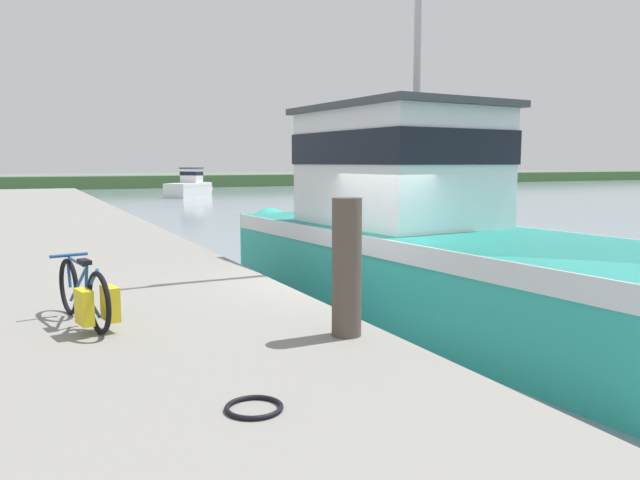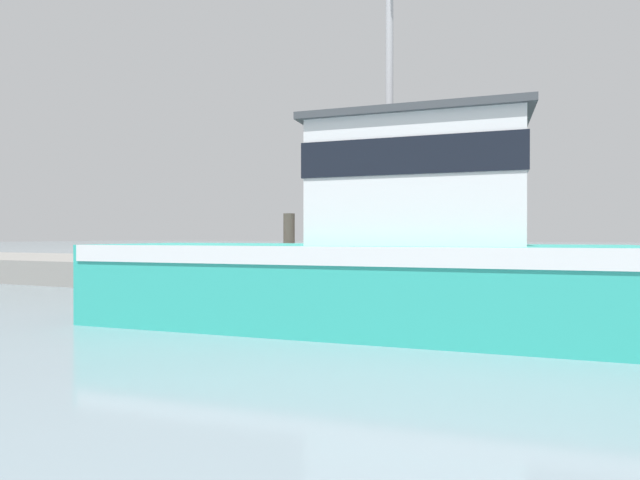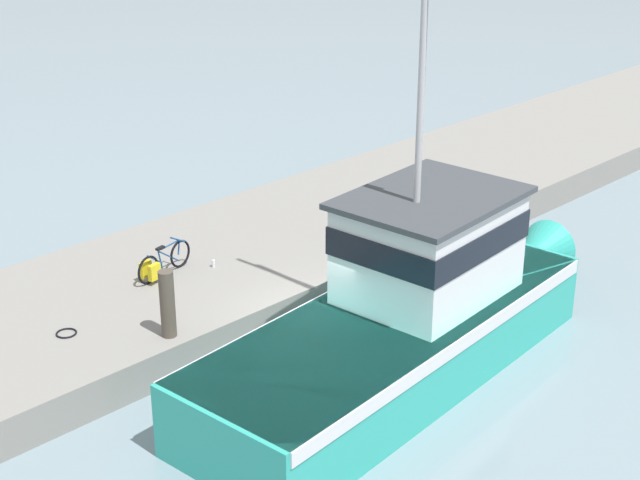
% 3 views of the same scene
% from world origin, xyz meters
% --- Properties ---
extents(ground_plane, '(320.00, 320.00, 0.00)m').
position_xyz_m(ground_plane, '(0.00, 0.00, 0.00)').
color(ground_plane, gray).
extents(dock_pier, '(6.04, 80.00, 0.85)m').
position_xyz_m(dock_pier, '(-4.26, 0.00, 0.42)').
color(dock_pier, gray).
rests_on(dock_pier, ground_plane).
extents(fishing_boat_main, '(4.14, 11.97, 10.02)m').
position_xyz_m(fishing_boat_main, '(1.73, 0.71, 1.41)').
color(fishing_boat_main, teal).
rests_on(fishing_boat_main, ground_plane).
extents(bicycle_touring, '(0.65, 1.78, 0.76)m').
position_xyz_m(bicycle_touring, '(-4.17, -1.37, 1.19)').
color(bicycle_touring, black).
rests_on(bicycle_touring, dock_pier).
extents(mooring_post, '(0.32, 0.32, 1.48)m').
position_xyz_m(mooring_post, '(-1.70, -2.95, 1.59)').
color(mooring_post, '#51473D').
rests_on(mooring_post, dock_pier).
extents(hose_coil, '(0.44, 0.44, 0.04)m').
position_xyz_m(hose_coil, '(-3.29, -4.44, 0.87)').
color(hose_coil, black).
rests_on(hose_coil, dock_pier).
extents(water_bottle_by_bike, '(0.08, 0.08, 0.18)m').
position_xyz_m(water_bottle_by_bike, '(-3.74, -0.11, 0.94)').
color(water_bottle_by_bike, silver).
rests_on(water_bottle_by_bike, dock_pier).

